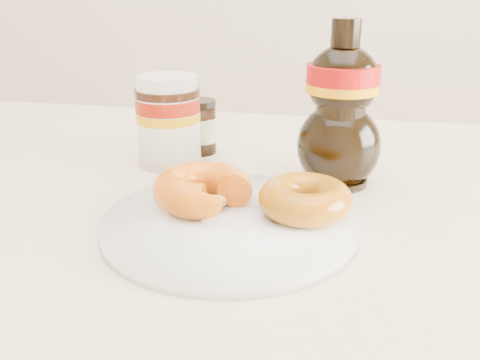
% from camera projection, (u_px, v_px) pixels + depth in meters
% --- Properties ---
extents(dining_table, '(1.40, 0.90, 0.75)m').
position_uv_depth(dining_table, '(196.00, 272.00, 0.63)').
color(dining_table, beige).
rests_on(dining_table, ground).
extents(plate, '(0.26, 0.26, 0.01)m').
position_uv_depth(plate, '(230.00, 223.00, 0.54)').
color(plate, white).
rests_on(plate, dining_table).
extents(donut_bitten, '(0.11, 0.11, 0.04)m').
position_uv_depth(donut_bitten, '(203.00, 189.00, 0.56)').
color(donut_bitten, '#C6440B').
rests_on(donut_bitten, plate).
extents(donut_whole, '(0.12, 0.12, 0.03)m').
position_uv_depth(donut_whole, '(305.00, 199.00, 0.54)').
color(donut_whole, '#A25E0A').
rests_on(donut_whole, plate).
extents(nutella_jar, '(0.09, 0.09, 0.12)m').
position_uv_depth(nutella_jar, '(168.00, 117.00, 0.71)').
color(nutella_jar, white).
rests_on(nutella_jar, dining_table).
extents(syrup_bottle, '(0.10, 0.09, 0.20)m').
position_uv_depth(syrup_bottle, '(341.00, 105.00, 0.63)').
color(syrup_bottle, black).
rests_on(syrup_bottle, dining_table).
extents(dark_jar, '(0.05, 0.05, 0.08)m').
position_uv_depth(dark_jar, '(199.00, 127.00, 0.77)').
color(dark_jar, black).
rests_on(dark_jar, dining_table).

